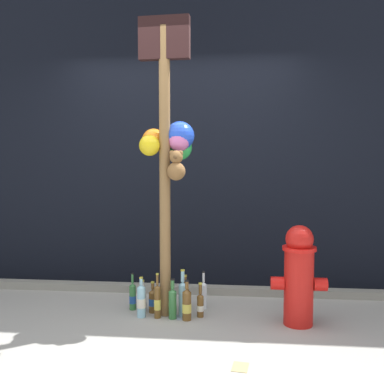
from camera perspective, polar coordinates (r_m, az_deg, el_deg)
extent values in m
plane|color=#9E9B93|center=(3.64, -4.16, -18.02)|extent=(14.00, 14.00, 0.00)
cube|color=black|center=(4.86, -1.23, 9.18)|extent=(10.00, 0.20, 3.59)
cube|color=gray|center=(4.65, -1.80, -12.50)|extent=(8.00, 0.12, 0.08)
cylinder|color=olive|center=(3.81, -3.55, 2.37)|extent=(0.10, 0.10, 2.51)
cube|color=black|center=(3.95, -3.63, 19.37)|extent=(0.44, 0.11, 0.36)
sphere|color=green|center=(3.94, -1.67, 5.81)|extent=(0.23, 0.23, 0.23)
sphere|color=yellow|center=(3.80, -5.55, 6.05)|extent=(0.18, 0.18, 0.18)
sphere|color=orange|center=(3.91, -5.01, 6.69)|extent=(0.21, 0.21, 0.21)
sphere|color=blue|center=(3.87, -1.60, 7.31)|extent=(0.26, 0.26, 0.26)
sphere|color=#D66BB2|center=(3.84, -1.70, 6.79)|extent=(0.20, 0.20, 0.20)
sphere|color=brown|center=(3.72, -2.06, 2.70)|extent=(0.16, 0.16, 0.16)
sphere|color=brown|center=(3.72, -2.07, 4.57)|extent=(0.11, 0.11, 0.11)
sphere|color=brown|center=(3.72, -2.63, 5.09)|extent=(0.05, 0.05, 0.05)
sphere|color=brown|center=(3.71, -1.50, 5.09)|extent=(0.05, 0.05, 0.05)
sphere|color=brown|center=(3.67, -2.17, 4.57)|extent=(0.04, 0.04, 0.04)
cylinder|color=red|center=(3.84, 13.70, -11.98)|extent=(0.24, 0.24, 0.63)
cylinder|color=red|center=(3.76, 13.79, -7.14)|extent=(0.28, 0.28, 0.03)
sphere|color=red|center=(3.75, 13.81, -5.97)|extent=(0.23, 0.23, 0.23)
cylinder|color=red|center=(3.81, 11.03, -11.57)|extent=(0.11, 0.11, 0.11)
cylinder|color=red|center=(3.86, 16.35, -11.46)|extent=(0.11, 0.11, 0.11)
cylinder|color=#93CCE0|center=(3.98, -1.22, -13.90)|extent=(0.07, 0.07, 0.28)
cone|color=#93CCE0|center=(3.94, -1.23, -11.78)|extent=(0.07, 0.07, 0.03)
cylinder|color=#93CCE0|center=(3.92, -1.23, -10.91)|extent=(0.03, 0.03, 0.10)
cylinder|color=gold|center=(3.91, -1.23, -10.15)|extent=(0.04, 0.04, 0.01)
cylinder|color=brown|center=(3.89, -0.68, -14.63)|extent=(0.08, 0.08, 0.24)
cone|color=brown|center=(3.85, -0.68, -12.71)|extent=(0.08, 0.08, 0.03)
cylinder|color=brown|center=(3.83, -0.68, -12.03)|extent=(0.03, 0.03, 0.06)
cylinder|color=#D8C64C|center=(3.89, -0.68, -14.85)|extent=(0.08, 0.08, 0.08)
cylinder|color=black|center=(3.82, -0.68, -11.47)|extent=(0.03, 0.03, 0.01)
cylinder|color=silver|center=(4.17, 1.50, -13.42)|extent=(0.06, 0.06, 0.23)
cone|color=silver|center=(4.13, 1.51, -11.77)|extent=(0.06, 0.06, 0.02)
cylinder|color=silver|center=(4.12, 1.51, -11.02)|extent=(0.02, 0.02, 0.09)
cylinder|color=black|center=(4.11, 1.51, -10.35)|extent=(0.03, 0.03, 0.01)
cylinder|color=brown|center=(4.09, -5.13, -14.12)|extent=(0.07, 0.07, 0.18)
cone|color=brown|center=(4.06, -5.14, -12.70)|extent=(0.07, 0.07, 0.03)
cylinder|color=brown|center=(4.05, -5.14, -12.11)|extent=(0.03, 0.03, 0.06)
cylinder|color=#1E478C|center=(4.09, -5.13, -14.07)|extent=(0.07, 0.07, 0.06)
cylinder|color=gold|center=(4.04, -5.15, -11.61)|extent=(0.03, 0.03, 0.01)
cylinder|color=silver|center=(4.11, -6.46, -13.98)|extent=(0.07, 0.07, 0.19)
cone|color=silver|center=(4.08, -6.48, -12.55)|extent=(0.07, 0.07, 0.03)
cylinder|color=silver|center=(4.07, -6.48, -11.91)|extent=(0.03, 0.03, 0.07)
cylinder|color=silver|center=(4.12, -6.46, -14.18)|extent=(0.07, 0.07, 0.06)
cylinder|color=gold|center=(4.06, -6.49, -11.38)|extent=(0.04, 0.04, 0.01)
cylinder|color=silver|center=(4.14, -3.35, -13.67)|extent=(0.06, 0.06, 0.21)
cone|color=silver|center=(4.10, -3.36, -12.09)|extent=(0.06, 0.06, 0.02)
cylinder|color=silver|center=(4.09, -3.36, -11.34)|extent=(0.02, 0.02, 0.09)
cylinder|color=#1E478C|center=(4.14, -3.35, -13.61)|extent=(0.06, 0.06, 0.06)
cylinder|color=black|center=(4.07, -3.36, -10.65)|extent=(0.02, 0.02, 0.01)
cylinder|color=brown|center=(4.13, -0.93, -13.89)|extent=(0.08, 0.08, 0.19)
cone|color=brown|center=(4.09, -0.94, -12.42)|extent=(0.08, 0.08, 0.03)
cylinder|color=brown|center=(4.08, -0.94, -11.56)|extent=(0.03, 0.03, 0.10)
cylinder|color=gold|center=(4.06, -0.94, -10.84)|extent=(0.04, 0.04, 0.01)
cylinder|color=brown|center=(3.97, 1.09, -14.68)|extent=(0.06, 0.06, 0.18)
cone|color=brown|center=(3.94, 1.09, -13.25)|extent=(0.06, 0.06, 0.02)
cylinder|color=brown|center=(3.92, 1.09, -12.50)|extent=(0.03, 0.03, 0.08)
cylinder|color=silver|center=(3.97, 1.09, -14.87)|extent=(0.06, 0.06, 0.05)
cylinder|color=gold|center=(3.91, 1.09, -11.82)|extent=(0.03, 0.03, 0.01)
cylinder|color=#337038|center=(4.18, -7.72, -13.48)|extent=(0.06, 0.06, 0.22)
cone|color=#337038|center=(4.14, -7.74, -11.86)|extent=(0.06, 0.06, 0.02)
cylinder|color=#337038|center=(4.13, -7.75, -11.12)|extent=(0.02, 0.02, 0.09)
cylinder|color=#1E478C|center=(4.18, -7.72, -13.69)|extent=(0.06, 0.06, 0.07)
cylinder|color=black|center=(4.11, -7.76, -10.47)|extent=(0.02, 0.02, 0.01)
cylinder|color=#93CCE0|center=(3.98, -6.61, -14.07)|extent=(0.07, 0.07, 0.26)
cone|color=#93CCE0|center=(3.93, -6.63, -12.06)|extent=(0.07, 0.07, 0.03)
cylinder|color=#93CCE0|center=(3.92, -6.63, -11.48)|extent=(0.03, 0.03, 0.05)
cylinder|color=silver|center=(3.98, -6.61, -14.14)|extent=(0.08, 0.08, 0.08)
cylinder|color=gold|center=(3.91, -6.64, -11.02)|extent=(0.03, 0.03, 0.01)
cylinder|color=brown|center=(3.94, -4.52, -14.16)|extent=(0.06, 0.06, 0.27)
cone|color=brown|center=(3.90, -4.54, -12.12)|extent=(0.06, 0.06, 0.02)
cylinder|color=brown|center=(3.88, -4.54, -11.32)|extent=(0.02, 0.02, 0.09)
cylinder|color=#D8C64C|center=(3.95, -4.52, -14.38)|extent=(0.06, 0.06, 0.09)
cylinder|color=gold|center=(3.87, -4.55, -10.59)|extent=(0.02, 0.02, 0.01)
cylinder|color=#337038|center=(3.92, -2.54, -14.49)|extent=(0.07, 0.07, 0.24)
cone|color=#337038|center=(3.88, -2.55, -12.64)|extent=(0.07, 0.07, 0.03)
cylinder|color=#337038|center=(3.87, -2.55, -11.90)|extent=(0.03, 0.03, 0.08)
cylinder|color=black|center=(3.86, -2.56, -11.28)|extent=(0.04, 0.04, 0.01)
cube|color=#8C99B2|center=(4.62, 1.04, -13.08)|extent=(0.13, 0.15, 0.01)
cube|color=#8C99B2|center=(3.98, -1.68, -15.97)|extent=(0.06, 0.14, 0.01)
cube|color=tan|center=(3.15, 6.30, -21.66)|extent=(0.12, 0.16, 0.01)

